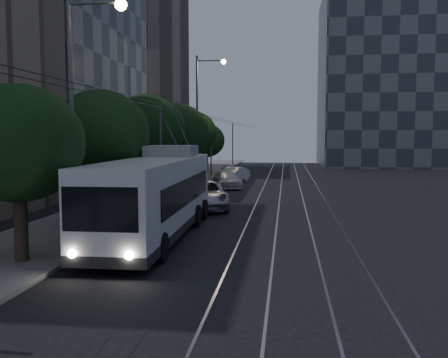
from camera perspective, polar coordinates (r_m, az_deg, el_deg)
ground at (r=19.58m, az=0.69°, el=-7.64°), size 120.00×120.00×0.00m
sidewalk at (r=40.38m, az=-6.71°, el=-1.02°), size 5.00×90.00×0.15m
tram_rails at (r=39.22m, az=7.63°, el=-1.31°), size 4.52×90.00×0.02m
overhead_wires at (r=39.64m, az=-3.21°, el=3.81°), size 2.23×90.00×6.00m
building_glass_mid at (r=47.01m, az=-20.56°, el=15.89°), size 14.40×18.40×26.80m
building_tan_far at (r=65.87m, az=-12.23°, el=16.39°), size 14.40×22.40×34.80m
building_distant_right at (r=76.05m, az=19.49°, el=10.54°), size 22.00×18.00×24.00m
trolleybus at (r=21.16m, az=-7.79°, el=-1.90°), size 2.84×12.84×5.63m
pickup_silver at (r=29.28m, az=-2.43°, el=-1.80°), size 3.99×6.38×1.65m
car_white_a at (r=34.46m, az=-2.60°, el=-1.06°), size 2.76×4.11×1.30m
car_white_b at (r=40.88m, az=0.32°, el=-0.07°), size 3.26×4.99×1.34m
car_white_c at (r=45.83m, az=1.05°, el=0.49°), size 2.90×4.41×1.37m
car_white_d at (r=51.41m, az=0.65°, el=1.00°), size 2.56×4.38×1.40m
tree_0 at (r=17.52m, az=-22.47°, el=3.76°), size 4.28×4.28×5.97m
tree_1 at (r=24.07m, az=-13.95°, el=4.97°), size 4.58×4.58×6.41m
tree_2 at (r=33.25m, az=-8.86°, el=5.63°), size 5.08×5.08×6.99m
tree_3 at (r=39.47m, az=-5.52°, el=5.14°), size 5.38×5.38×6.83m
tree_4 at (r=46.36m, az=-3.61°, el=5.26°), size 4.48×4.48×6.54m
tree_5 at (r=54.08m, az=-2.05°, el=4.41°), size 4.03×4.03×5.56m
streetlamp_near at (r=19.36m, az=-16.01°, el=9.05°), size 2.30×0.44×9.44m
streetlamp_far at (r=44.81m, az=-2.54°, el=8.13°), size 2.69×0.44×11.31m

